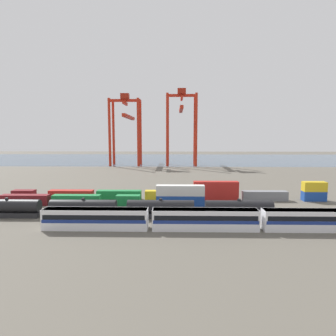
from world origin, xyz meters
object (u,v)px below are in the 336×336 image
(freight_tank_row, at_px, (122,209))
(gantry_crane_central, at_px, (181,119))
(passenger_train, at_px, (205,218))
(gantry_crane_west, at_px, (126,122))

(freight_tank_row, bearing_deg, gantry_crane_central, 82.21)
(passenger_train, xyz_separation_m, gantry_crane_west, (-34.86, 121.88, 23.59))
(gantry_crane_central, bearing_deg, freight_tank_row, -97.79)
(freight_tank_row, height_order, gantry_crane_west, gantry_crane_west)
(passenger_train, relative_size, gantry_crane_central, 1.36)
(freight_tank_row, distance_m, gantry_crane_west, 118.01)
(gantry_crane_west, xyz_separation_m, gantry_crane_central, (33.29, -1.08, 1.89))
(passenger_train, distance_m, gantry_crane_west, 128.95)
(passenger_train, bearing_deg, gantry_crane_west, 105.96)
(gantry_crane_west, distance_m, gantry_crane_central, 33.36)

